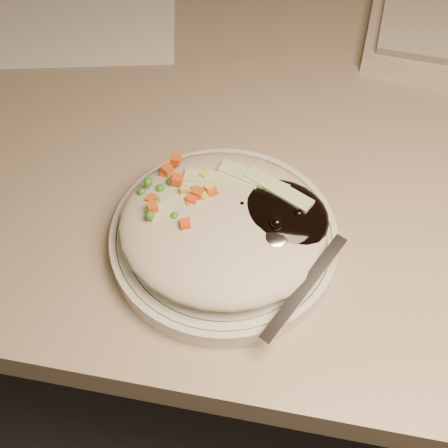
# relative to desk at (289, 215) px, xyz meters

# --- Properties ---
(desk) EXTENTS (1.40, 0.70, 0.74)m
(desk) POSITION_rel_desk_xyz_m (0.00, 0.00, 0.00)
(desk) COLOR gray
(desk) RESTS_ON ground
(plate) EXTENTS (0.22, 0.22, 0.02)m
(plate) POSITION_rel_desk_xyz_m (-0.05, -0.20, 0.21)
(plate) COLOR silver
(plate) RESTS_ON desk
(plate_rim) EXTENTS (0.21, 0.21, 0.00)m
(plate_rim) POSITION_rel_desk_xyz_m (-0.05, -0.20, 0.22)
(plate_rim) COLOR #144723
(plate_rim) RESTS_ON plate
(meal) EXTENTS (0.21, 0.19, 0.05)m
(meal) POSITION_rel_desk_xyz_m (-0.05, -0.20, 0.24)
(meal) COLOR #BCB498
(meal) RESTS_ON plate
(papers) EXTENTS (0.45, 0.27, 0.00)m
(papers) POSITION_rel_desk_xyz_m (-0.39, 0.12, 0.20)
(papers) COLOR white
(papers) RESTS_ON desk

